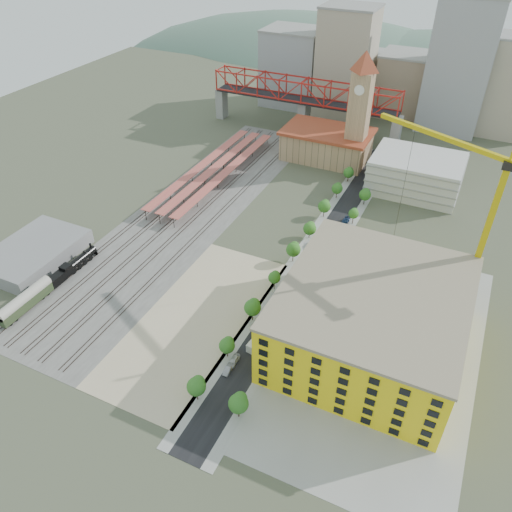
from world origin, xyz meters
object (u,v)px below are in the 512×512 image
at_px(site_trailer_c, 281,306).
at_px(car_0, 234,360).
at_px(site_trailer_a, 259,339).
at_px(clock_tower, 360,100).
at_px(construction_building, 372,318).
at_px(site_trailer_b, 261,336).
at_px(tower_crane, 481,203).
at_px(coach, 25,301).
at_px(site_trailer_d, 290,291).
at_px(locomotive, 74,265).

distance_m(site_trailer_c, car_0, 23.83).
height_order(site_trailer_a, car_0, site_trailer_a).
relative_size(clock_tower, site_trailer_c, 5.32).
height_order(clock_tower, car_0, clock_tower).
height_order(construction_building, site_trailer_b, construction_building).
bearing_deg(tower_crane, clock_tower, 125.19).
bearing_deg(site_trailer_b, construction_building, 25.15).
bearing_deg(site_trailer_b, tower_crane, 43.17).
distance_m(construction_building, coach, 96.62).
distance_m(clock_tower, site_trailer_d, 94.91).
height_order(site_trailer_c, car_0, site_trailer_c).
distance_m(tower_crane, car_0, 74.47).
bearing_deg(construction_building, locomotive, -174.33).
height_order(site_trailer_b, car_0, site_trailer_b).
distance_m(locomotive, site_trailer_a, 66.07).
xyz_separation_m(clock_tower, tower_crane, (51.67, -73.27, 4.84)).
bearing_deg(site_trailer_a, coach, -158.78).
distance_m(locomotive, site_trailer_d, 68.57).
relative_size(site_trailer_b, site_trailer_d, 0.90).
xyz_separation_m(site_trailer_c, car_0, (-3.00, -23.63, -0.54)).
bearing_deg(coach, clock_tower, 65.76).
xyz_separation_m(coach, car_0, (63.00, 7.65, -2.24)).
distance_m(site_trailer_d, car_0, 30.78).
xyz_separation_m(site_trailer_b, site_trailer_d, (0.00, 20.33, 0.14)).
bearing_deg(locomotive, site_trailer_d, 15.72).
height_order(coach, site_trailer_c, coach).
xyz_separation_m(construction_building, site_trailer_d, (-26.00, 9.45, -8.01)).
relative_size(site_trailer_a, site_trailer_b, 1.03).
bearing_deg(tower_crane, site_trailer_c, -150.93).
height_order(locomotive, tower_crane, tower_crane).
bearing_deg(construction_building, coach, -162.60).
bearing_deg(site_trailer_d, coach, -145.64).
xyz_separation_m(coach, site_trailer_a, (66.00, 16.70, -1.75)).
xyz_separation_m(tower_crane, site_trailer_c, (-43.67, -24.27, -32.20)).
bearing_deg(clock_tower, site_trailer_a, -85.92).
bearing_deg(site_trailer_a, construction_building, 32.03).
xyz_separation_m(clock_tower, car_0, (5.00, -121.18, -27.90)).
xyz_separation_m(locomotive, site_trailer_c, (66.00, 11.58, -0.70)).
xyz_separation_m(tower_crane, site_trailer_b, (-43.67, -37.61, -32.28)).
height_order(clock_tower, coach, clock_tower).
height_order(clock_tower, site_trailer_a, clock_tower).
xyz_separation_m(locomotive, site_trailer_b, (66.00, -1.76, -0.78)).
distance_m(coach, site_trailer_d, 76.32).
relative_size(coach, site_trailer_b, 1.99).
distance_m(clock_tower, site_trailer_b, 114.51).
bearing_deg(site_trailer_b, site_trailer_a, -87.57).
relative_size(construction_building, site_trailer_d, 4.96).
xyz_separation_m(site_trailer_b, car_0, (-3.00, -10.30, -0.46)).
height_order(tower_crane, car_0, tower_crane).
height_order(construction_building, site_trailer_a, construction_building).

